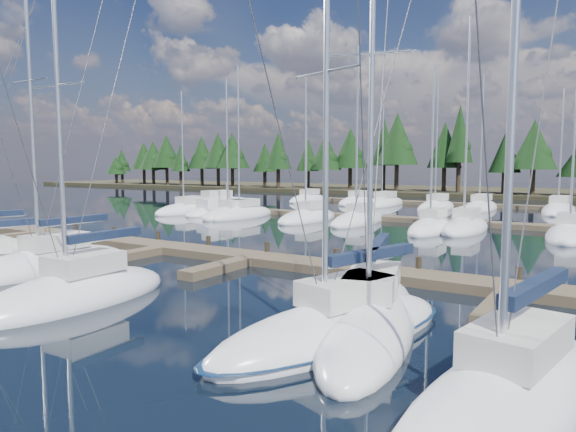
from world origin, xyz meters
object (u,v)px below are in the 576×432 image
Objects in this scene: front_sailboat_3 at (77,294)px; front_sailboat_6 at (508,396)px; front_sailboat_4 at (336,330)px; motor_yacht_left at (220,210)px; front_sailboat_2 at (48,265)px; front_sailboat_5 at (370,320)px; main_dock at (248,260)px.

front_sailboat_6 is at bearing -1.85° from front_sailboat_3.
front_sailboat_4 is 37.21m from motor_yacht_left.
front_sailboat_5 is (15.73, 0.26, -0.01)m from front_sailboat_2.
front_sailboat_2 is 27.42m from motor_yacht_left.
main_dock is 16.39m from front_sailboat_6.
front_sailboat_4 is 1.45m from front_sailboat_5.
front_sailboat_2 is (-6.61, -6.30, 0.10)m from main_dock.
front_sailboat_6 reaches higher than front_sailboat_2.
front_sailboat_3 is at bearing -171.53° from front_sailboat_4.
motor_yacht_left is (-16.83, 27.65, 0.16)m from front_sailboat_3.
front_sailboat_4 is 0.92× the size of front_sailboat_5.
front_sailboat_3 is 1.65× the size of motor_yacht_left.
front_sailboat_3 is at bearing 178.15° from front_sailboat_6.
front_sailboat_5 reaches higher than motor_yacht_left.
main_dock is 3.09× the size of front_sailboat_5.
front_sailboat_5 is (0.40, 1.39, 0.01)m from front_sailboat_4.
motor_yacht_left is at bearing 137.93° from front_sailboat_6.
motor_yacht_left is at bearing 121.33° from front_sailboat_3.
front_sailboat_6 is at bearing -37.01° from front_sailboat_5.
front_sailboat_3 is at bearing -164.22° from front_sailboat_5.
front_sailboat_6 reaches higher than front_sailboat_4.
front_sailboat_2 is at bearing -179.06° from front_sailboat_5.
front_sailboat_3 is 1.03× the size of front_sailboat_4.
front_sailboat_3 reaches higher than main_dock.
front_sailboat_4 is at bearing 158.33° from front_sailboat_6.
front_sailboat_6 is at bearing -21.67° from front_sailboat_4.
front_sailboat_4 is at bearing 8.47° from front_sailboat_3.
front_sailboat_3 is 14.32m from front_sailboat_6.
front_sailboat_4 is 0.84× the size of front_sailboat_6.
front_sailboat_3 is 32.37m from motor_yacht_left.
motor_yacht_left is (-26.39, 26.23, 0.16)m from front_sailboat_4.
front_sailboat_5 is 5.45m from front_sailboat_6.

